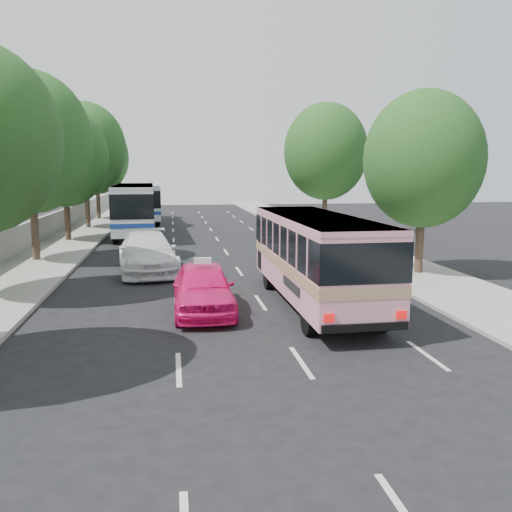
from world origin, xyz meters
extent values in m
plane|color=black|center=(0.00, 0.00, 0.00)|extent=(120.00, 120.00, 0.00)
cube|color=#9E998E|center=(-8.50, 20.00, 0.07)|extent=(4.00, 90.00, 0.15)
cube|color=#9E998E|center=(8.50, 20.00, 0.06)|extent=(4.00, 90.00, 0.12)
cube|color=#9E998E|center=(-10.30, 20.00, 0.90)|extent=(0.30, 90.00, 1.50)
cylinder|color=#38281E|center=(-8.70, 14.00, 1.90)|extent=(0.36, 0.36, 3.80)
ellipsoid|color=#264D1B|center=(-8.70, 14.00, 5.90)|extent=(6.00, 6.00, 6.90)
sphere|color=#264D1B|center=(-8.30, 13.70, 7.10)|extent=(3.90, 3.90, 3.90)
cylinder|color=#38281E|center=(-8.60, 22.00, 1.75)|extent=(0.36, 0.36, 3.50)
ellipsoid|color=#264D1B|center=(-8.60, 22.00, 5.43)|extent=(5.52, 5.52, 6.35)
sphere|color=#264D1B|center=(-8.20, 21.70, 6.53)|extent=(3.59, 3.59, 3.59)
cylinder|color=#38281E|center=(-8.50, 30.00, 2.00)|extent=(0.36, 0.36, 3.99)
ellipsoid|color=#264D1B|center=(-8.50, 30.00, 6.20)|extent=(6.30, 6.30, 7.24)
sphere|color=#264D1B|center=(-8.10, 29.70, 7.46)|extent=(4.09, 4.09, 4.09)
cylinder|color=#38281E|center=(-8.70, 38.00, 1.86)|extent=(0.36, 0.36, 3.72)
ellipsoid|color=#264D1B|center=(-8.70, 38.00, 5.78)|extent=(5.88, 5.88, 6.76)
sphere|color=#264D1B|center=(-8.30, 37.70, 6.96)|extent=(3.82, 3.82, 3.82)
cylinder|color=#38281E|center=(8.70, 8.00, 1.61)|extent=(0.36, 0.36, 3.23)
ellipsoid|color=#264D1B|center=(8.70, 8.00, 5.01)|extent=(5.10, 5.10, 5.87)
sphere|color=#264D1B|center=(9.10, 7.70, 6.04)|extent=(3.32, 3.31, 3.31)
cylinder|color=#38281E|center=(9.00, 24.00, 1.90)|extent=(0.36, 0.36, 3.80)
ellipsoid|color=#264D1B|center=(9.00, 24.00, 5.90)|extent=(6.00, 6.00, 6.90)
sphere|color=#264D1B|center=(9.40, 23.70, 7.10)|extent=(3.90, 3.90, 3.90)
cube|color=pink|center=(2.75, 3.35, 1.77)|extent=(2.45, 9.55, 2.55)
cube|color=#9E7A59|center=(2.75, 3.35, 1.48)|extent=(2.49, 9.57, 0.33)
cube|color=black|center=(2.75, 3.35, 2.24)|extent=(2.50, 9.58, 1.05)
cube|color=pink|center=(2.75, 3.35, 2.97)|extent=(2.47, 9.57, 0.15)
cylinder|color=black|center=(1.68, 6.20, 0.50)|extent=(0.29, 0.99, 0.99)
cylinder|color=black|center=(3.77, 6.22, 0.50)|extent=(0.29, 0.99, 0.99)
cylinder|color=black|center=(1.73, 0.10, 0.50)|extent=(0.29, 0.99, 0.99)
cylinder|color=black|center=(3.81, 0.12, 0.50)|extent=(0.29, 0.99, 0.99)
imported|color=#F21570|center=(-1.03, 3.00, 0.80)|extent=(1.92, 4.73, 1.61)
imported|color=white|center=(-3.10, 10.50, 0.88)|extent=(3.09, 6.30, 1.76)
cube|color=silver|center=(-4.50, 24.57, 2.06)|extent=(2.93, 11.98, 3.03)
cube|color=black|center=(-4.50, 24.57, 2.43)|extent=(2.98, 12.01, 1.49)
cube|color=navy|center=(-4.50, 24.57, 1.29)|extent=(2.97, 12.00, 0.30)
cube|color=silver|center=(-4.50, 24.57, 3.50)|extent=(2.95, 12.00, 0.14)
cylinder|color=black|center=(-5.74, 28.30, 0.55)|extent=(0.35, 1.10, 1.09)
cylinder|color=black|center=(-3.51, 28.38, 0.55)|extent=(0.35, 1.10, 1.09)
cylinder|color=black|center=(-5.47, 20.37, 0.55)|extent=(0.35, 1.10, 1.09)
cylinder|color=black|center=(-3.24, 20.44, 0.55)|extent=(0.35, 1.10, 1.09)
cube|color=white|center=(-4.50, 35.24, 1.93)|extent=(3.33, 11.31, 2.83)
cube|color=black|center=(-4.50, 35.24, 2.27)|extent=(3.39, 11.34, 1.39)
cube|color=navy|center=(-4.50, 35.24, 1.21)|extent=(3.37, 11.33, 0.28)
cube|color=white|center=(-4.50, 35.24, 3.28)|extent=(3.35, 11.33, 0.13)
cylinder|color=black|center=(-5.84, 38.67, 0.51)|extent=(0.39, 1.04, 1.02)
cylinder|color=black|center=(-3.78, 38.85, 0.51)|extent=(0.39, 1.04, 1.02)
cylinder|color=black|center=(-5.19, 31.27, 0.51)|extent=(0.39, 1.04, 1.02)
cylinder|color=black|center=(-3.13, 31.45, 0.51)|extent=(0.39, 1.04, 1.02)
cube|color=silver|center=(-1.03, 3.00, 1.70)|extent=(0.55, 0.18, 0.18)
camera|label=1|loc=(-1.97, -14.05, 4.51)|focal=38.00mm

